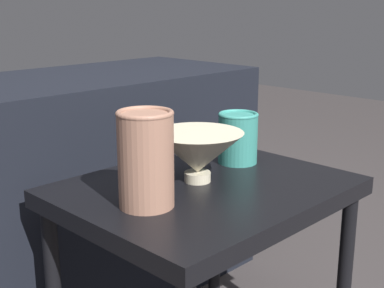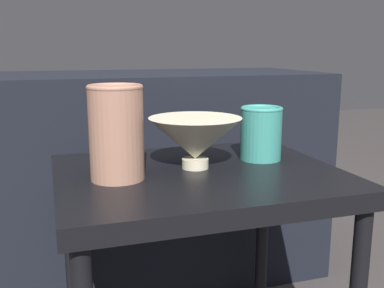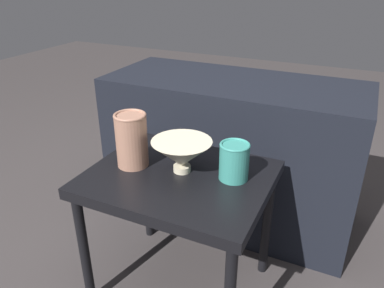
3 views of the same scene
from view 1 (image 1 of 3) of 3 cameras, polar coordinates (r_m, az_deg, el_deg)
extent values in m
cube|color=black|center=(1.23, 1.37, -5.12)|extent=(0.63, 0.51, 0.04)
cylinder|color=black|center=(1.43, 15.91, -14.09)|extent=(0.04, 0.04, 0.48)
cylinder|color=black|center=(1.65, 2.44, -9.34)|extent=(0.04, 0.04, 0.48)
cube|color=black|center=(1.69, -12.61, -5.01)|extent=(1.17, 0.50, 0.71)
cylinder|color=beige|center=(1.24, 0.66, -3.48)|extent=(0.06, 0.06, 0.02)
cone|color=beige|center=(1.22, 0.67, -0.88)|extent=(0.21, 0.21, 0.09)
cylinder|color=#996B56|center=(1.07, -4.94, -1.77)|extent=(0.11, 0.11, 0.19)
torus|color=#996B56|center=(1.04, -5.06, 3.28)|extent=(0.11, 0.11, 0.01)
cylinder|color=teal|center=(1.37, 4.91, 0.56)|extent=(0.10, 0.10, 0.13)
torus|color=teal|center=(1.35, 4.97, 3.14)|extent=(0.10, 0.10, 0.01)
camera|label=2|loc=(0.56, 56.36, -5.84)|focal=42.00mm
camera|label=3|loc=(1.40, 56.75, 19.19)|focal=35.00mm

